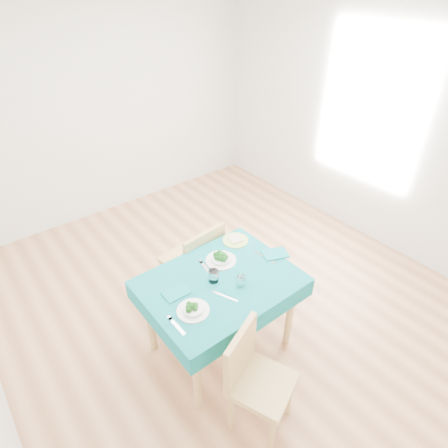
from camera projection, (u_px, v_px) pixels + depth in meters
room_shell at (224, 173)px, 3.02m from camera, size 4.02×4.52×2.73m
table at (220, 315)px, 3.05m from camera, size 1.14×0.87×0.76m
chair_near at (263, 380)px, 2.45m from camera, size 0.52×0.54×0.97m
chair_far at (190, 248)px, 3.47m from camera, size 0.51×0.55×1.14m
bowl_near at (193, 308)px, 2.56m from camera, size 0.23×0.23×0.07m
bowl_far at (221, 257)px, 3.00m from camera, size 0.25×0.25×0.08m
fork_near at (177, 326)px, 2.47m from camera, size 0.03×0.18×0.00m
knife_near at (225, 296)px, 2.70m from camera, size 0.10×0.20×0.00m
fork_far at (206, 268)px, 2.95m from camera, size 0.06×0.20×0.00m
knife_far at (265, 257)px, 3.06m from camera, size 0.04×0.22×0.00m
napkin_near at (176, 293)px, 2.72m from camera, size 0.19×0.14×0.01m
napkin_far at (275, 254)px, 3.09m from camera, size 0.25×0.21×0.01m
tumbler_center at (214, 276)px, 2.80m from camera, size 0.08×0.08×0.10m
tumbler_side at (241, 281)px, 2.76m from camera, size 0.07×0.07×0.09m
side_plate at (235, 240)px, 3.24m from camera, size 0.22×0.22×0.01m
bread_slice at (235, 239)px, 3.24m from camera, size 0.12×0.12×0.02m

